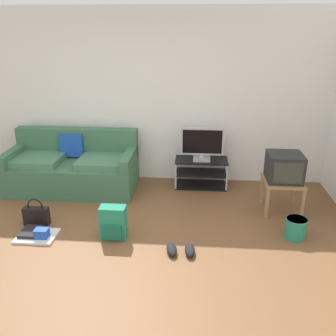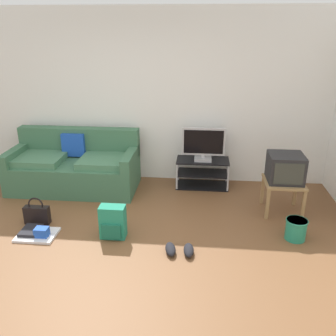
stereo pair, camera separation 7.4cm
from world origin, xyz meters
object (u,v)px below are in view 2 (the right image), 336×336
side_table (283,186)px  cleaning_bucket (296,229)px  flat_tv (203,145)px  backpack (113,222)px  crt_tv (285,168)px  handbag (37,214)px  couch (75,167)px  sneakers_pair (180,250)px  floor_tray (37,233)px  tv_stand (202,173)px

side_table → cleaning_bucket: bearing=-87.0°
flat_tv → backpack: bearing=-123.3°
crt_tv → handbag: size_ratio=1.23×
crt_tv → handbag: bearing=-168.5°
crt_tv → handbag: crt_tv is taller
couch → sneakers_pair: couch is taller
couch → floor_tray: couch is taller
side_table → handbag: 3.29m
couch → handbag: couch is taller
tv_stand → cleaning_bucket: size_ratio=3.18×
floor_tray → backpack: bearing=4.5°
handbag → cleaning_bucket: bearing=-1.1°
floor_tray → flat_tv: bearing=40.2°
tv_stand → couch: bearing=-173.3°
tv_stand → flat_tv: bearing=-90.0°
flat_tv → handbag: flat_tv is taller
backpack → handbag: 1.09m
handbag → sneakers_pair: (1.89, -0.50, -0.09)m
side_table → crt_tv: bearing=90.0°
flat_tv → side_table: size_ratio=1.28×
crt_tv → floor_tray: bearing=-162.8°
flat_tv → side_table: 1.36m
tv_stand → backpack: tv_stand is taller
handbag → cleaning_bucket: size_ratio=1.43×
couch → floor_tray: size_ratio=4.15×
backpack → cleaning_bucket: bearing=-0.2°
sneakers_pair → floor_tray: bearing=173.7°
tv_stand → crt_tv: crt_tv is taller
sneakers_pair → floor_tray: 1.78m
crt_tv → backpack: (-2.15, -0.88, -0.44)m
couch → crt_tv: bearing=-9.5°
flat_tv → handbag: bearing=-146.8°
handbag → cleaning_bucket: handbag is taller
tv_stand → floor_tray: (-2.00, -1.71, -0.18)m
side_table → sneakers_pair: size_ratio=1.47×
tv_stand → backpack: bearing=-122.9°
backpack → cleaning_bucket: backpack is taller
backpack → floor_tray: (-0.94, -0.07, -0.16)m
tv_stand → cleaning_bucket: tv_stand is taller
crt_tv → cleaning_bucket: bearing=-87.0°
flat_tv → cleaning_bucket: bearing=-52.1°
crt_tv → cleaning_bucket: 0.88m
handbag → sneakers_pair: 1.95m
flat_tv → backpack: flat_tv is taller
handbag → side_table: bearing=11.2°
handbag → crt_tv: bearing=11.5°
couch → flat_tv: flat_tv is taller
crt_tv → floor_tray: 3.30m
flat_tv → side_table: flat_tv is taller
couch → flat_tv: size_ratio=2.93×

